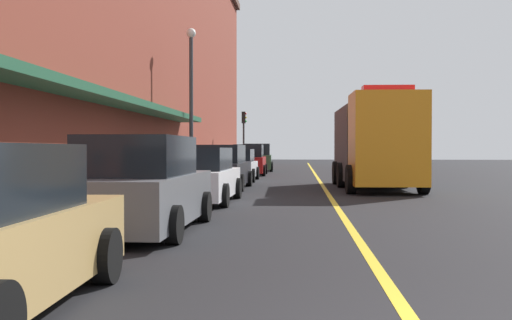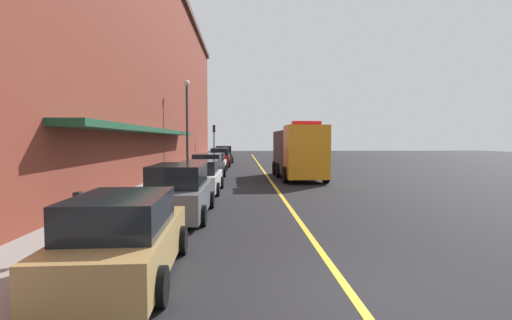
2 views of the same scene
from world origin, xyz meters
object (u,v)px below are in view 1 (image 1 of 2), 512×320
object	(u,v)px
parking_meter_1	(199,160)
street_lamp_left	(191,87)
traffic_light_near	(244,128)
parked_car_4	(237,166)
parked_car_3	(221,168)
parked_car_5	(249,161)
utility_truck	(375,143)
parked_car_1	(142,187)
parked_car_2	(199,177)
parked_car_6	(258,158)

from	to	relation	value
parking_meter_1	street_lamp_left	world-z (taller)	street_lamp_left
street_lamp_left	traffic_light_near	distance (m)	18.89
parked_car_4	street_lamp_left	size ratio (longest dim) A/B	0.63
parked_car_3	parked_car_5	xyz separation A→B (m)	(0.09, 11.85, 0.04)
utility_truck	parking_meter_1	distance (m)	7.72
parked_car_1	parked_car_2	xyz separation A→B (m)	(0.06, 5.88, -0.08)
parked_car_1	parked_car_4	world-z (taller)	parked_car_1
parked_car_2	parked_car_6	bearing A→B (deg)	1.02
parked_car_1	parked_car_6	world-z (taller)	parked_car_6
parked_car_6	parking_meter_1	bearing A→B (deg)	172.20
parked_car_1	street_lamp_left	world-z (taller)	street_lamp_left
parked_car_3	parked_car_4	world-z (taller)	parked_car_3
parked_car_2	street_lamp_left	size ratio (longest dim) A/B	0.66
parked_car_2	parked_car_6	world-z (taller)	parked_car_6
parking_meter_1	traffic_light_near	distance (m)	20.22
parked_car_3	parking_meter_1	world-z (taller)	parked_car_3
parked_car_3	parked_car_4	bearing A→B (deg)	0.92
street_lamp_left	parked_car_4	bearing A→B (deg)	34.93
parked_car_1	parked_car_3	size ratio (longest dim) A/B	0.99
parked_car_1	traffic_light_near	world-z (taller)	traffic_light_near
parked_car_4	traffic_light_near	size ratio (longest dim) A/B	1.02
parked_car_1	parked_car_5	xyz separation A→B (m)	(0.01, 23.58, 0.01)
parked_car_2	parked_car_3	size ratio (longest dim) A/B	0.95
parked_car_2	parked_car_3	distance (m)	5.85
parked_car_4	parked_car_5	xyz separation A→B (m)	(0.08, 6.27, 0.11)
traffic_light_near	parked_car_4	bearing A→B (deg)	-85.76
utility_truck	traffic_light_near	bearing A→B (deg)	-163.81
parking_meter_1	traffic_light_near	size ratio (longest dim) A/B	0.31
parked_car_2	parked_car_4	bearing A→B (deg)	1.69
parked_car_1	parked_car_6	xyz separation A→B (m)	(0.07, 29.88, 0.05)
utility_truck	parked_car_5	bearing A→B (deg)	-154.30
parked_car_2	parked_car_6	distance (m)	24.00
parked_car_1	parked_car_6	bearing A→B (deg)	0.29
parked_car_1	traffic_light_near	bearing A→B (deg)	2.67
parked_car_1	utility_truck	world-z (taller)	utility_truck
parked_car_2	parked_car_4	xyz separation A→B (m)	(-0.13, 11.44, -0.02)
parked_car_5	utility_truck	bearing A→B (deg)	-153.66
parking_meter_1	traffic_light_near	bearing A→B (deg)	89.82
parking_meter_1	parked_car_2	bearing A→B (deg)	-80.42
parked_car_1	parked_car_4	xyz separation A→B (m)	(-0.07, 17.31, -0.10)
utility_truck	traffic_light_near	world-z (taller)	traffic_light_near
street_lamp_left	parked_car_3	bearing A→B (deg)	-65.31
street_lamp_left	parked_car_1	bearing A→B (deg)	-82.76
parked_car_1	utility_truck	size ratio (longest dim) A/B	0.62
parked_car_5	street_lamp_left	world-z (taller)	street_lamp_left
parked_car_5	parked_car_4	bearing A→B (deg)	178.39
parked_car_2	parked_car_1	bearing A→B (deg)	-179.52
parked_car_1	parking_meter_1	size ratio (longest dim) A/B	3.58
parked_car_3	parked_car_4	xyz separation A→B (m)	(0.02, 5.58, -0.07)
parked_car_3	parking_meter_1	distance (m)	3.24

